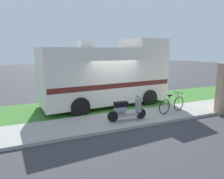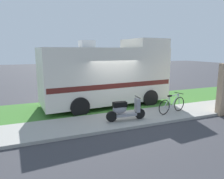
% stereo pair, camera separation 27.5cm
% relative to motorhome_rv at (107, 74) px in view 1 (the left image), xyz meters
% --- Properties ---
extents(ground_plane, '(80.00, 80.00, 0.00)m').
position_rel_motorhome_rv_xyz_m(ground_plane, '(-0.05, -1.48, -1.72)').
color(ground_plane, '#38383D').
extents(sidewalk, '(24.00, 2.00, 0.12)m').
position_rel_motorhome_rv_xyz_m(sidewalk, '(-0.05, -2.68, -1.66)').
color(sidewalk, '#9E9B93').
rests_on(sidewalk, ground).
extents(grass_strip, '(24.00, 3.40, 0.08)m').
position_rel_motorhome_rv_xyz_m(grass_strip, '(-0.05, 0.02, -1.68)').
color(grass_strip, '#3D752D').
rests_on(grass_strip, ground).
extents(motorhome_rv, '(6.85, 3.02, 3.60)m').
position_rel_motorhome_rv_xyz_m(motorhome_rv, '(0.00, 0.00, 0.00)').
color(motorhome_rv, silver).
rests_on(motorhome_rv, ground).
extents(scooter, '(1.70, 0.50, 0.97)m').
position_rel_motorhome_rv_xyz_m(scooter, '(-0.35, -2.94, -1.14)').
color(scooter, black).
rests_on(scooter, ground).
extents(bicycle, '(1.69, 0.54, 0.90)m').
position_rel_motorhome_rv_xyz_m(bicycle, '(2.14, -2.80, -1.22)').
color(bicycle, black).
rests_on(bicycle, ground).
extents(pickup_truck_near, '(5.38, 2.46, 1.78)m').
position_rel_motorhome_rv_xyz_m(pickup_truck_near, '(3.49, 4.88, -0.77)').
color(pickup_truck_near, maroon).
rests_on(pickup_truck_near, ground).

